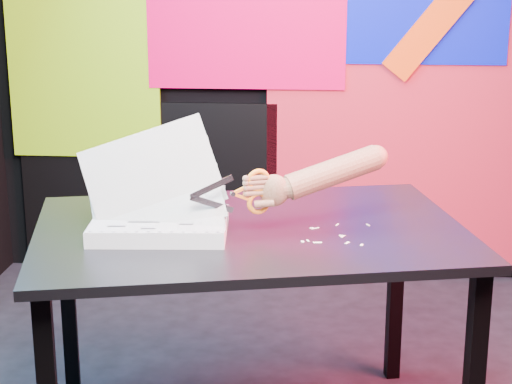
{
  "coord_description": "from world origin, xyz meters",
  "views": [
    {
      "loc": [
        0.14,
        -2.65,
        1.56
      ],
      "look_at": [
        -0.07,
        -0.14,
        0.87
      ],
      "focal_mm": 60.0,
      "sensor_mm": 36.0,
      "label": 1
    }
  ],
  "objects": [
    {
      "name": "paper_clippings",
      "position": [
        0.16,
        -0.19,
        0.75
      ],
      "size": [
        0.21,
        0.22,
        0.0
      ],
      "color": "white",
      "rests_on": "work_table"
    },
    {
      "name": "work_table",
      "position": [
        -0.09,
        -0.12,
        0.67
      ],
      "size": [
        1.49,
        1.16,
        0.75
      ],
      "rotation": [
        0.0,
        0.0,
        0.22
      ],
      "color": "black",
      "rests_on": "ground"
    },
    {
      "name": "printout_stack",
      "position": [
        -0.36,
        -0.2,
        0.78
      ],
      "size": [
        0.48,
        0.33,
        0.38
      ],
      "rotation": [
        0.0,
        0.0,
        0.07
      ],
      "color": "silver",
      "rests_on": "work_table"
    },
    {
      "name": "backdrop",
      "position": [
        0.06,
        1.46,
        0.96
      ],
      "size": [
        2.88,
        0.05,
        2.08
      ],
      "color": "red",
      "rests_on": "ground"
    },
    {
      "name": "scissors",
      "position": [
        -0.08,
        -0.18,
        0.88
      ],
      "size": [
        0.24,
        0.1,
        0.14
      ],
      "rotation": [
        0.0,
        0.0,
        0.38
      ],
      "color": "silver",
      "rests_on": "printout_stack"
    },
    {
      "name": "room",
      "position": [
        0.0,
        0.0,
        1.35
      ],
      "size": [
        3.01,
        3.01,
        2.71
      ],
      "color": "#23212B",
      "rests_on": "ground"
    },
    {
      "name": "hand_forearm",
      "position": [
        0.13,
        -0.09,
        0.92
      ],
      "size": [
        0.43,
        0.21,
        0.17
      ],
      "rotation": [
        0.0,
        0.0,
        0.38
      ],
      "color": "#966E53",
      "rests_on": "work_table"
    }
  ]
}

